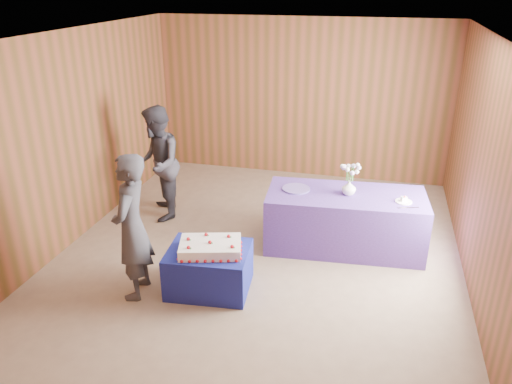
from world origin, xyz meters
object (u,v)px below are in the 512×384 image
(vase, at_px, (349,188))
(guest_left, at_px, (132,227))
(cake_table, at_px, (209,269))
(serving_table, at_px, (345,221))
(sheet_cake, at_px, (210,247))
(guest_right, at_px, (158,164))

(vase, bearing_deg, guest_left, -143.07)
(cake_table, distance_m, vase, 2.04)
(guest_left, bearing_deg, serving_table, 118.47)
(cake_table, relative_size, vase, 4.85)
(cake_table, height_order, guest_left, guest_left)
(serving_table, relative_size, guest_left, 1.21)
(serving_table, distance_m, sheet_cake, 1.95)
(cake_table, xyz_separation_m, guest_left, (-0.75, -0.28, 0.57))
(sheet_cake, bearing_deg, guest_left, -178.27)
(serving_table, height_order, guest_left, guest_left)
(cake_table, xyz_separation_m, vase, (1.41, 1.35, 0.59))
(cake_table, height_order, sheet_cake, sheet_cake)
(sheet_cake, height_order, guest_left, guest_left)
(serving_table, height_order, sheet_cake, serving_table)
(serving_table, bearing_deg, sheet_cake, -138.73)
(sheet_cake, bearing_deg, guest_right, 114.27)
(serving_table, height_order, vase, vase)
(sheet_cake, xyz_separation_m, guest_left, (-0.79, -0.24, 0.26))
(vase, distance_m, guest_left, 2.71)
(sheet_cake, relative_size, guest_left, 0.48)
(cake_table, xyz_separation_m, guest_right, (-1.30, 1.59, 0.58))
(guest_left, bearing_deg, guest_right, -172.41)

